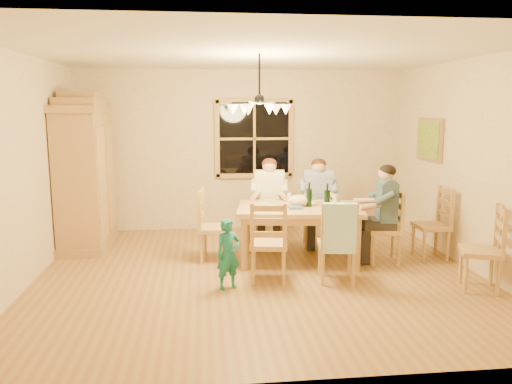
{
  "coord_description": "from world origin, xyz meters",
  "views": [
    {
      "loc": [
        -0.7,
        -5.98,
        2.08
      ],
      "look_at": [
        -0.03,
        0.1,
        1.04
      ],
      "focal_mm": 35.0,
      "sensor_mm": 36.0,
      "label": 1
    }
  ],
  "objects": [
    {
      "name": "plate_slate",
      "position": [
        1.21,
        0.35,
        0.77
      ],
      "size": [
        0.26,
        0.26,
        0.02
      ],
      "primitive_type": "cylinder",
      "color": "white",
      "rests_on": "dining_table"
    },
    {
      "name": "floor",
      "position": [
        0.0,
        0.0,
        0.0
      ],
      "size": [
        5.5,
        5.5,
        0.0
      ],
      "primitive_type": "plane",
      "color": "#986537",
      "rests_on": "ground"
    },
    {
      "name": "wall_right",
      "position": [
        2.75,
        0.0,
        1.35
      ],
      "size": [
        0.02,
        5.0,
        2.7
      ],
      "primitive_type": "cube",
      "color": "#CFB392",
      "rests_on": "floor"
    },
    {
      "name": "chandelier",
      "position": [
        -0.0,
        0.0,
        2.08
      ],
      "size": [
        0.77,
        0.68,
        0.71
      ],
      "color": "black",
      "rests_on": "ceiling"
    },
    {
      "name": "cloth_bundle",
      "position": [
        0.59,
        0.52,
        0.84
      ],
      "size": [
        0.28,
        0.22,
        0.15
      ],
      "primitive_type": "ellipsoid",
      "color": "beige",
      "rests_on": "dining_table"
    },
    {
      "name": "plate_woman",
      "position": [
        0.2,
        0.79,
        0.77
      ],
      "size": [
        0.26,
        0.26,
        0.02
      ],
      "primitive_type": "cylinder",
      "color": "white",
      "rests_on": "dining_table"
    },
    {
      "name": "wine_glass_b",
      "position": [
        1.12,
        0.58,
        0.83
      ],
      "size": [
        0.06,
        0.06,
        0.14
      ],
      "primitive_type": "cylinder",
      "color": "silver",
      "rests_on": "dining_table"
    },
    {
      "name": "wine_glass_a",
      "position": [
        0.51,
        0.75,
        0.83
      ],
      "size": [
        0.06,
        0.06,
        0.14
      ],
      "primitive_type": "cylinder",
      "color": "silver",
      "rests_on": "dining_table"
    },
    {
      "name": "chair_spare_front",
      "position": [
        2.45,
        -0.8,
        0.3
      ],
      "size": [
        0.55,
        0.56,
        0.99
      ],
      "rotation": [
        0.0,
        0.0,
        1.22
      ],
      "color": "tan",
      "rests_on": "floor"
    },
    {
      "name": "window",
      "position": [
        0.2,
        2.47,
        1.55
      ],
      "size": [
        1.3,
        0.06,
        1.3
      ],
      "color": "black",
      "rests_on": "wall_back"
    },
    {
      "name": "cap",
      "position": [
        1.01,
        0.1,
        0.82
      ],
      "size": [
        0.2,
        0.2,
        0.11
      ],
      "primitive_type": "ellipsoid",
      "color": "beige",
      "rests_on": "dining_table"
    },
    {
      "name": "towel",
      "position": [
        0.87,
        -0.53,
        0.7
      ],
      "size": [
        0.39,
        0.15,
        0.58
      ],
      "primitive_type": "cube",
      "rotation": [
        0.0,
        0.0,
        -0.14
      ],
      "color": "#A7D4E2",
      "rests_on": "chair_near_right"
    },
    {
      "name": "adult_slate_man",
      "position": [
        1.73,
        0.32,
        0.84
      ],
      "size": [
        0.47,
        0.44,
        0.87
      ],
      "rotation": [
        0.0,
        0.0,
        1.43
      ],
      "color": "#3C5060",
      "rests_on": "floor"
    },
    {
      "name": "chair_spare_back",
      "position": [
        2.45,
        0.44,
        0.3
      ],
      "size": [
        0.42,
        0.44,
        0.99
      ],
      "rotation": [
        0.0,
        0.0,
        1.57
      ],
      "color": "tan",
      "rests_on": "floor"
    },
    {
      "name": "wine_bottle_b",
      "position": [
        0.94,
        0.35,
        0.93
      ],
      "size": [
        0.08,
        0.08,
        0.33
      ],
      "primitive_type": "cylinder",
      "color": "black",
      "rests_on": "dining_table"
    },
    {
      "name": "chair_near_right",
      "position": [
        0.9,
        -0.35,
        0.3
      ],
      "size": [
        0.49,
        0.48,
        0.99
      ],
      "rotation": [
        0.0,
        0.0,
        -0.14
      ],
      "color": "tan",
      "rests_on": "floor"
    },
    {
      "name": "chair_end_left",
      "position": [
        -0.53,
        0.64,
        0.3
      ],
      "size": [
        0.48,
        0.49,
        0.99
      ],
      "rotation": [
        0.0,
        0.0,
        -1.71
      ],
      "color": "tan",
      "rests_on": "floor"
    },
    {
      "name": "armoire",
      "position": [
        -2.42,
        1.6,
        1.06
      ],
      "size": [
        0.66,
        1.4,
        2.3
      ],
      "color": "#9F7445",
      "rests_on": "floor"
    },
    {
      "name": "wine_bottle_a",
      "position": [
        0.73,
        0.48,
        0.93
      ],
      "size": [
        0.08,
        0.08,
        0.33
      ],
      "primitive_type": "cylinder",
      "color": "black",
      "rests_on": "dining_table"
    },
    {
      "name": "wall_back",
      "position": [
        0.0,
        2.5,
        1.35
      ],
      "size": [
        5.5,
        0.02,
        2.7
      ],
      "primitive_type": "cube",
      "color": "#CFB392",
      "rests_on": "floor"
    },
    {
      "name": "child",
      "position": [
        -0.41,
        -0.45,
        0.41
      ],
      "size": [
        0.35,
        0.3,
        0.82
      ],
      "primitive_type": "imported",
      "rotation": [
        0.0,
        0.0,
        0.42
      ],
      "color": "#197472",
      "rests_on": "floor"
    },
    {
      "name": "chair_end_right",
      "position": [
        1.73,
        0.32,
        0.3
      ],
      "size": [
        0.48,
        0.49,
        0.99
      ],
      "rotation": [
        0.0,
        0.0,
        1.43
      ],
      "color": "tan",
      "rests_on": "floor"
    },
    {
      "name": "painting",
      "position": [
        2.71,
        1.2,
        1.6
      ],
      "size": [
        0.06,
        0.78,
        0.64
      ],
      "color": "#9F7445",
      "rests_on": "wall_right"
    },
    {
      "name": "chair_far_left",
      "position": [
        0.3,
        1.3,
        0.3
      ],
      "size": [
        0.49,
        0.48,
        0.99
      ],
      "rotation": [
        0.0,
        0.0,
        3.0
      ],
      "color": "tan",
      "rests_on": "floor"
    },
    {
      "name": "ceiling",
      "position": [
        0.0,
        0.0,
        2.7
      ],
      "size": [
        5.5,
        5.0,
        0.02
      ],
      "primitive_type": "cube",
      "color": "white",
      "rests_on": "wall_back"
    },
    {
      "name": "plate_plaid",
      "position": [
        0.93,
        0.66,
        0.77
      ],
      "size": [
        0.26,
        0.26,
        0.02
      ],
      "primitive_type": "cylinder",
      "color": "white",
      "rests_on": "dining_table"
    },
    {
      "name": "chair_far_right",
      "position": [
        1.02,
        1.2,
        0.3
      ],
      "size": [
        0.49,
        0.48,
        0.99
      ],
      "rotation": [
        0.0,
        0.0,
        3.0
      ],
      "color": "tan",
      "rests_on": "floor"
    },
    {
      "name": "wall_left",
      "position": [
        -2.75,
        0.0,
        1.35
      ],
      "size": [
        0.02,
        5.0,
        2.7
      ],
      "primitive_type": "cube",
      "color": "#CFB392",
      "rests_on": "floor"
    },
    {
      "name": "chair_near_left",
      "position": [
        0.09,
        -0.23,
        0.3
      ],
      "size": [
        0.49,
        0.48,
        0.99
      ],
      "rotation": [
        0.0,
        0.0,
        -0.14
      ],
      "color": "tan",
      "rests_on": "floor"
    },
    {
      "name": "dining_table",
      "position": [
        0.6,
        0.48,
        0.65
      ],
      "size": [
        1.76,
        1.22,
        0.76
      ],
      "rotation": [
        0.0,
        0.0,
        -0.14
      ],
      "color": "tan",
      "rests_on": "floor"
    },
    {
      "name": "adult_woman",
      "position": [
        0.3,
        1.3,
        0.84
      ],
      "size": [
        0.44,
        0.47,
        0.87
      ],
      "rotation": [
        0.0,
        0.0,
        3.0
      ],
      "color": "beige",
      "rests_on": "floor"
    },
    {
      "name": "napkin",
      "position": [
        0.52,
        0.35,
        0.78
      ],
      "size": [
        0.2,
        0.16,
        0.03
      ],
      "primitive_type": "cube",
      "rotation": [
        0.0,
        0.0,
        -0.14
      ],
      "color": "#43597B",
      "rests_on": "dining_table"
    },
    {
      "name": "adult_plaid_man",
      "position": [
        1.02,
        1.2,
        0.84
      ],
      "size": [
        0.44,
        0.47,
        0.87
      ],
      "rotation": [
        0.0,
        0.0,
        3.0
      ],
      "color": "#314988",
      "rests_on": "floor"
    }
  ]
}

